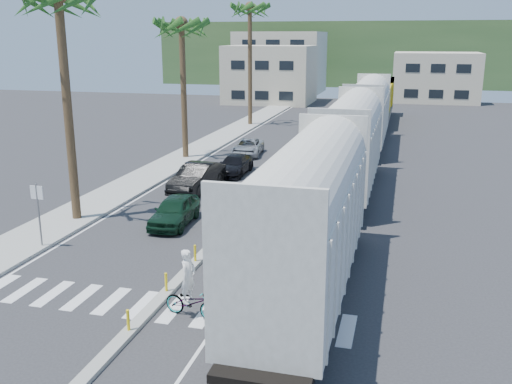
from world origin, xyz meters
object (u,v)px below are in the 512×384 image
at_px(car_lead, 175,211).
at_px(car_second, 197,177).
at_px(street_sign, 38,206).
at_px(cyclist, 191,296).

distance_m(car_lead, car_second, 6.61).
height_order(street_sign, cyclist, street_sign).
xyz_separation_m(street_sign, car_lead, (4.46, 4.66, -1.24)).
bearing_deg(car_lead, car_second, 97.30).
relative_size(street_sign, cyclist, 1.24).
bearing_deg(cyclist, car_lead, 36.13).
xyz_separation_m(car_lead, car_second, (-1.22, 6.49, 0.11)).
bearing_deg(car_second, cyclist, -65.27).
distance_m(car_lead, cyclist, 10.03).
relative_size(street_sign, car_second, 0.57).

